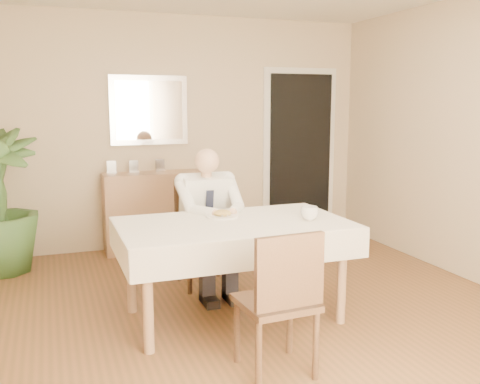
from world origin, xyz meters
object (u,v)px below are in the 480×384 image
object	(u,v)px
chair_far	(202,226)
seated_man	(211,214)
dining_table	(234,233)
chair_near	(281,296)
coffee_mug	(309,213)
sideboard	(154,211)

from	to	relation	value
chair_far	seated_man	world-z (taller)	seated_man
chair_far	dining_table	bearing A→B (deg)	-92.00
dining_table	chair_near	world-z (taller)	chair_near
dining_table	seated_man	xyz separation A→B (m)	(-0.00, 0.59, 0.02)
dining_table	coffee_mug	bearing A→B (deg)	-13.45
dining_table	chair_near	distance (m)	0.96
chair_far	coffee_mug	size ratio (longest dim) A/B	7.13
seated_man	sideboard	distance (m)	1.56
dining_table	chair_far	world-z (taller)	chair_far
chair_far	coffee_mug	bearing A→B (deg)	-62.95
seated_man	chair_far	bearing A→B (deg)	90.00
chair_near	dining_table	bearing A→B (deg)	84.19
sideboard	chair_near	bearing A→B (deg)	-86.96
coffee_mug	sideboard	xyz separation A→B (m)	(-0.76, 2.25, -0.37)
dining_table	sideboard	distance (m)	2.14
coffee_mug	chair_near	bearing A→B (deg)	-126.20
dining_table	chair_near	bearing A→B (deg)	-92.25
coffee_mug	sideboard	bearing A→B (deg)	108.75
dining_table	chair_far	xyz separation A→B (m)	(-0.00, 0.88, -0.14)
chair_far	sideboard	size ratio (longest dim) A/B	0.86
dining_table	chair_near	size ratio (longest dim) A/B	1.90
sideboard	chair_far	bearing A→B (deg)	-80.90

